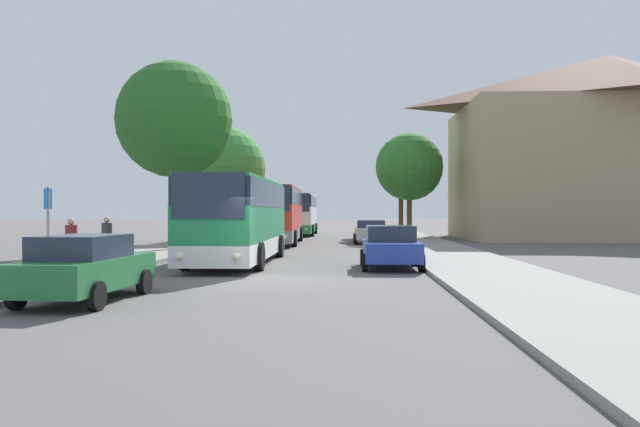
{
  "coord_description": "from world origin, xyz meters",
  "views": [
    {
      "loc": [
        2.35,
        -18.5,
        2.06
      ],
      "look_at": [
        1.13,
        10.22,
        1.96
      ],
      "focal_mm": 35.0,
      "sensor_mm": 36.0,
      "label": 1
    }
  ],
  "objects_px": {
    "tree_left_near": "(222,170)",
    "parked_car_left_curb": "(85,267)",
    "bus_front": "(239,219)",
    "bus_middle": "(279,214)",
    "bus_rear": "(300,214)",
    "tree_left_far": "(174,120)",
    "tree_right_mid": "(401,164)",
    "tree_right_near": "(409,167)",
    "parked_car_right_near": "(390,246)",
    "bus_stop_sign": "(48,221)",
    "pedestrian_waiting_far": "(107,241)",
    "parked_car_right_far": "(371,231)",
    "pedestrian_waiting_near": "(71,245)"
  },
  "relations": [
    {
      "from": "parked_car_right_near",
      "to": "parked_car_right_far",
      "type": "distance_m",
      "value": 17.21
    },
    {
      "from": "tree_right_mid",
      "to": "bus_stop_sign",
      "type": "bearing_deg",
      "value": -110.85
    },
    {
      "from": "parked_car_left_curb",
      "to": "bus_stop_sign",
      "type": "relative_size",
      "value": 1.65
    },
    {
      "from": "bus_rear",
      "to": "tree_left_near",
      "type": "xyz_separation_m",
      "value": [
        -4.19,
        -12.68,
        2.96
      ]
    },
    {
      "from": "bus_stop_sign",
      "to": "tree_right_near",
      "type": "xyz_separation_m",
      "value": [
        13.52,
        30.32,
        3.68
      ]
    },
    {
      "from": "pedestrian_waiting_near",
      "to": "tree_right_near",
      "type": "bearing_deg",
      "value": -6.46
    },
    {
      "from": "bus_rear",
      "to": "parked_car_right_far",
      "type": "xyz_separation_m",
      "value": [
        5.59,
        -13.95,
        -1.09
      ]
    },
    {
      "from": "bus_rear",
      "to": "tree_right_near",
      "type": "height_order",
      "value": "tree_right_near"
    },
    {
      "from": "bus_rear",
      "to": "tree_left_far",
      "type": "relative_size",
      "value": 1.13
    },
    {
      "from": "parked_car_right_near",
      "to": "tree_left_near",
      "type": "bearing_deg",
      "value": -62.08
    },
    {
      "from": "bus_stop_sign",
      "to": "bus_rear",
      "type": "bearing_deg",
      "value": 82.64
    },
    {
      "from": "pedestrian_waiting_near",
      "to": "pedestrian_waiting_far",
      "type": "distance_m",
      "value": 2.88
    },
    {
      "from": "parked_car_right_near",
      "to": "bus_stop_sign",
      "type": "height_order",
      "value": "bus_stop_sign"
    },
    {
      "from": "pedestrian_waiting_far",
      "to": "tree_right_near",
      "type": "distance_m",
      "value": 29.84
    },
    {
      "from": "bus_middle",
      "to": "parked_car_right_far",
      "type": "relative_size",
      "value": 2.85
    },
    {
      "from": "bus_stop_sign",
      "to": "bus_middle",
      "type": "bearing_deg",
      "value": 78.54
    },
    {
      "from": "bus_front",
      "to": "parked_car_right_far",
      "type": "relative_size",
      "value": 2.76
    },
    {
      "from": "tree_left_far",
      "to": "bus_rear",
      "type": "bearing_deg",
      "value": 78.3
    },
    {
      "from": "tree_left_near",
      "to": "bus_front",
      "type": "bearing_deg",
      "value": -76.48
    },
    {
      "from": "bus_middle",
      "to": "bus_rear",
      "type": "height_order",
      "value": "bus_middle"
    },
    {
      "from": "bus_stop_sign",
      "to": "tree_right_near",
      "type": "bearing_deg",
      "value": 65.97
    },
    {
      "from": "tree_right_mid",
      "to": "bus_front",
      "type": "bearing_deg",
      "value": -107.56
    },
    {
      "from": "bus_stop_sign",
      "to": "tree_left_far",
      "type": "xyz_separation_m",
      "value": [
        -0.02,
        13.43,
        4.91
      ]
    },
    {
      "from": "bus_middle",
      "to": "parked_car_left_curb",
      "type": "distance_m",
      "value": 25.48
    },
    {
      "from": "pedestrian_waiting_near",
      "to": "bus_middle",
      "type": "bearing_deg",
      "value": 6.5
    },
    {
      "from": "pedestrian_waiting_far",
      "to": "tree_right_near",
      "type": "xyz_separation_m",
      "value": [
        13.34,
        26.32,
        4.44
      ]
    },
    {
      "from": "tree_left_near",
      "to": "parked_car_left_curb",
      "type": "bearing_deg",
      "value": -85.21
    },
    {
      "from": "pedestrian_waiting_near",
      "to": "pedestrian_waiting_far",
      "type": "xyz_separation_m",
      "value": [
        -0.01,
        2.88,
        0.01
      ]
    },
    {
      "from": "bus_front",
      "to": "tree_left_near",
      "type": "relative_size",
      "value": 1.45
    },
    {
      "from": "parked_car_right_near",
      "to": "tree_left_far",
      "type": "xyz_separation_m",
      "value": [
        -10.3,
        8.65,
        5.89
      ]
    },
    {
      "from": "parked_car_left_curb",
      "to": "tree_right_near",
      "type": "height_order",
      "value": "tree_right_near"
    },
    {
      "from": "bus_middle",
      "to": "tree_right_mid",
      "type": "distance_m",
      "value": 16.5
    },
    {
      "from": "bus_stop_sign",
      "to": "parked_car_right_near",
      "type": "bearing_deg",
      "value": 24.92
    },
    {
      "from": "bus_rear",
      "to": "parked_car_right_far",
      "type": "distance_m",
      "value": 15.07
    },
    {
      "from": "tree_left_far",
      "to": "tree_right_mid",
      "type": "relative_size",
      "value": 1.19
    },
    {
      "from": "bus_middle",
      "to": "tree_right_near",
      "type": "bearing_deg",
      "value": 42.43
    },
    {
      "from": "pedestrian_waiting_near",
      "to": "tree_left_far",
      "type": "bearing_deg",
      "value": 19.03
    },
    {
      "from": "parked_car_left_curb",
      "to": "pedestrian_waiting_near",
      "type": "distance_m",
      "value": 5.54
    },
    {
      "from": "tree_left_far",
      "to": "tree_right_mid",
      "type": "xyz_separation_m",
      "value": [
        13.29,
        21.42,
        -0.63
      ]
    },
    {
      "from": "parked_car_left_curb",
      "to": "tree_right_mid",
      "type": "distance_m",
      "value": 40.42
    },
    {
      "from": "bus_front",
      "to": "tree_left_far",
      "type": "xyz_separation_m",
      "value": [
        -4.42,
        6.61,
        4.92
      ]
    },
    {
      "from": "bus_front",
      "to": "parked_car_left_curb",
      "type": "bearing_deg",
      "value": -98.9
    },
    {
      "from": "parked_car_right_far",
      "to": "tree_right_mid",
      "type": "xyz_separation_m",
      "value": [
        3.04,
        12.87,
        5.28
      ]
    },
    {
      "from": "bus_rear",
      "to": "tree_left_near",
      "type": "distance_m",
      "value": 13.68
    },
    {
      "from": "bus_middle",
      "to": "bus_rear",
      "type": "distance_m",
      "value": 14.34
    },
    {
      "from": "parked_car_left_curb",
      "to": "parked_car_right_near",
      "type": "height_order",
      "value": "parked_car_right_near"
    },
    {
      "from": "tree_left_near",
      "to": "tree_left_far",
      "type": "relative_size",
      "value": 0.8
    },
    {
      "from": "parked_car_left_curb",
      "to": "bus_stop_sign",
      "type": "bearing_deg",
      "value": 128.61
    },
    {
      "from": "parked_car_right_far",
      "to": "bus_front",
      "type": "bearing_deg",
      "value": 68.39
    },
    {
      "from": "bus_middle",
      "to": "bus_rear",
      "type": "xyz_separation_m",
      "value": [
        0.26,
        14.34,
        -0.02
      ]
    }
  ]
}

